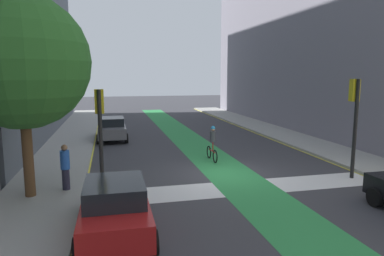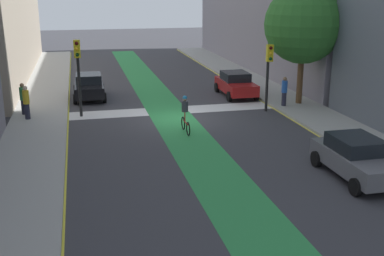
{
  "view_description": "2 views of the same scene",
  "coord_description": "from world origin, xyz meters",
  "px_view_note": "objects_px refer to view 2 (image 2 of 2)",
  "views": [
    {
      "loc": [
        -4.94,
        -14.49,
        4.44
      ],
      "look_at": [
        -0.19,
        5.41,
        1.32
      ],
      "focal_mm": 32.54,
      "sensor_mm": 36.0,
      "label": 1
    },
    {
      "loc": [
        5.2,
        25.21,
        7.02
      ],
      "look_at": [
        0.61,
        5.67,
        1.14
      ],
      "focal_mm": 45.34,
      "sensor_mm": 36.0,
      "label": 2
    }
  ],
  "objects_px": {
    "pedestrian_sidewalk_right_a": "(26,102)",
    "pedestrian_sidewalk_right_b": "(23,98)",
    "traffic_signal_near_right": "(78,63)",
    "pedestrian_sidewalk_left_a": "(284,91)",
    "traffic_signal_near_left": "(269,65)",
    "car_grey_left_far": "(357,158)",
    "car_red_left_near": "(236,84)",
    "street_tree_near": "(303,24)",
    "car_black_right_near": "(89,86)",
    "cyclist_in_lane": "(185,113)"
  },
  "relations": [
    {
      "from": "car_black_right_near",
      "to": "pedestrian_sidewalk_right_a",
      "type": "bearing_deg",
      "value": 56.04
    },
    {
      "from": "traffic_signal_near_left",
      "to": "car_red_left_near",
      "type": "relative_size",
      "value": 0.92
    },
    {
      "from": "pedestrian_sidewalk_right_a",
      "to": "street_tree_near",
      "type": "xyz_separation_m",
      "value": [
        -15.85,
        -0.12,
        3.8
      ]
    },
    {
      "from": "traffic_signal_near_left",
      "to": "pedestrian_sidewalk_right_b",
      "type": "distance_m",
      "value": 13.89
    },
    {
      "from": "traffic_signal_near_left",
      "to": "car_red_left_near",
      "type": "height_order",
      "value": "traffic_signal_near_left"
    },
    {
      "from": "cyclist_in_lane",
      "to": "pedestrian_sidewalk_left_a",
      "type": "height_order",
      "value": "pedestrian_sidewalk_left_a"
    },
    {
      "from": "car_grey_left_far",
      "to": "street_tree_near",
      "type": "height_order",
      "value": "street_tree_near"
    },
    {
      "from": "car_black_right_near",
      "to": "street_tree_near",
      "type": "bearing_deg",
      "value": 158.27
    },
    {
      "from": "traffic_signal_near_left",
      "to": "car_red_left_near",
      "type": "xyz_separation_m",
      "value": [
        0.44,
        -4.48,
        -1.94
      ]
    },
    {
      "from": "traffic_signal_near_right",
      "to": "traffic_signal_near_left",
      "type": "height_order",
      "value": "traffic_signal_near_right"
    },
    {
      "from": "car_grey_left_far",
      "to": "pedestrian_sidewalk_right_b",
      "type": "height_order",
      "value": "pedestrian_sidewalk_right_b"
    },
    {
      "from": "car_red_left_near",
      "to": "car_grey_left_far",
      "type": "xyz_separation_m",
      "value": [
        0.06,
        14.79,
        0.0
      ]
    },
    {
      "from": "pedestrian_sidewalk_left_a",
      "to": "pedestrian_sidewalk_right_b",
      "type": "xyz_separation_m",
      "value": [
        14.95,
        -1.4,
        0.02
      ]
    },
    {
      "from": "traffic_signal_near_left",
      "to": "car_grey_left_far",
      "type": "distance_m",
      "value": 10.5
    },
    {
      "from": "car_red_left_near",
      "to": "pedestrian_sidewalk_right_b",
      "type": "distance_m",
      "value": 13.44
    },
    {
      "from": "car_red_left_near",
      "to": "cyclist_in_lane",
      "type": "height_order",
      "value": "cyclist_in_lane"
    },
    {
      "from": "car_red_left_near",
      "to": "car_black_right_near",
      "type": "xyz_separation_m",
      "value": [
        9.51,
        -1.49,
        0.0
      ]
    },
    {
      "from": "car_red_left_near",
      "to": "pedestrian_sidewalk_left_a",
      "type": "relative_size",
      "value": 2.43
    },
    {
      "from": "pedestrian_sidewalk_left_a",
      "to": "pedestrian_sidewalk_right_b",
      "type": "height_order",
      "value": "pedestrian_sidewalk_right_b"
    },
    {
      "from": "cyclist_in_lane",
      "to": "pedestrian_sidewalk_right_b",
      "type": "bearing_deg",
      "value": -31.32
    },
    {
      "from": "car_grey_left_far",
      "to": "pedestrian_sidewalk_right_b",
      "type": "xyz_separation_m",
      "value": [
        13.14,
        -12.3,
        0.26
      ]
    },
    {
      "from": "car_red_left_near",
      "to": "street_tree_near",
      "type": "relative_size",
      "value": 0.6
    },
    {
      "from": "pedestrian_sidewalk_right_a",
      "to": "street_tree_near",
      "type": "height_order",
      "value": "street_tree_near"
    },
    {
      "from": "traffic_signal_near_right",
      "to": "car_grey_left_far",
      "type": "height_order",
      "value": "traffic_signal_near_right"
    },
    {
      "from": "traffic_signal_near_left",
      "to": "cyclist_in_lane",
      "type": "relative_size",
      "value": 2.1
    },
    {
      "from": "car_grey_left_far",
      "to": "cyclist_in_lane",
      "type": "bearing_deg",
      "value": -55.7
    },
    {
      "from": "car_grey_left_far",
      "to": "street_tree_near",
      "type": "xyz_separation_m",
      "value": [
        -2.98,
        -11.33,
        4.08
      ]
    },
    {
      "from": "street_tree_near",
      "to": "pedestrian_sidewalk_left_a",
      "type": "bearing_deg",
      "value": 20.05
    },
    {
      "from": "traffic_signal_near_left",
      "to": "pedestrian_sidewalk_right_a",
      "type": "height_order",
      "value": "traffic_signal_near_left"
    },
    {
      "from": "car_grey_left_far",
      "to": "pedestrian_sidewalk_right_b",
      "type": "relative_size",
      "value": 2.38
    },
    {
      "from": "car_grey_left_far",
      "to": "car_black_right_near",
      "type": "height_order",
      "value": "same"
    },
    {
      "from": "pedestrian_sidewalk_left_a",
      "to": "street_tree_near",
      "type": "height_order",
      "value": "street_tree_near"
    },
    {
      "from": "car_black_right_near",
      "to": "cyclist_in_lane",
      "type": "bearing_deg",
      "value": 116.41
    },
    {
      "from": "street_tree_near",
      "to": "car_red_left_near",
      "type": "bearing_deg",
      "value": -49.84
    },
    {
      "from": "pedestrian_sidewalk_right_a",
      "to": "pedestrian_sidewalk_left_a",
      "type": "relative_size",
      "value": 1.04
    },
    {
      "from": "traffic_signal_near_right",
      "to": "pedestrian_sidewalk_left_a",
      "type": "distance_m",
      "value": 12.04
    },
    {
      "from": "car_black_right_near",
      "to": "pedestrian_sidewalk_right_a",
      "type": "height_order",
      "value": "pedestrian_sidewalk_right_a"
    },
    {
      "from": "car_red_left_near",
      "to": "cyclist_in_lane",
      "type": "relative_size",
      "value": 2.27
    },
    {
      "from": "pedestrian_sidewalk_right_a",
      "to": "pedestrian_sidewalk_right_b",
      "type": "distance_m",
      "value": 1.12
    },
    {
      "from": "pedestrian_sidewalk_right_b",
      "to": "street_tree_near",
      "type": "distance_m",
      "value": 16.6
    },
    {
      "from": "pedestrian_sidewalk_right_b",
      "to": "street_tree_near",
      "type": "xyz_separation_m",
      "value": [
        -16.12,
        0.97,
        3.82
      ]
    },
    {
      "from": "traffic_signal_near_right",
      "to": "pedestrian_sidewalk_left_a",
      "type": "xyz_separation_m",
      "value": [
        -11.86,
        0.67,
        -1.96
      ]
    },
    {
      "from": "pedestrian_sidewalk_left_a",
      "to": "street_tree_near",
      "type": "bearing_deg",
      "value": -159.95
    },
    {
      "from": "traffic_signal_near_left",
      "to": "car_black_right_near",
      "type": "distance_m",
      "value": 11.77
    },
    {
      "from": "car_grey_left_far",
      "to": "street_tree_near",
      "type": "distance_m",
      "value": 12.4
    },
    {
      "from": "car_red_left_near",
      "to": "pedestrian_sidewalk_left_a",
      "type": "bearing_deg",
      "value": 114.23
    },
    {
      "from": "car_red_left_near",
      "to": "car_grey_left_far",
      "type": "bearing_deg",
      "value": 89.76
    },
    {
      "from": "car_grey_left_far",
      "to": "street_tree_near",
      "type": "bearing_deg",
      "value": -104.75
    },
    {
      "from": "traffic_signal_near_right",
      "to": "pedestrian_sidewalk_right_a",
      "type": "xyz_separation_m",
      "value": [
        2.82,
        0.36,
        -1.92
      ]
    },
    {
      "from": "traffic_signal_near_left",
      "to": "car_black_right_near",
      "type": "relative_size",
      "value": 0.92
    }
  ]
}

